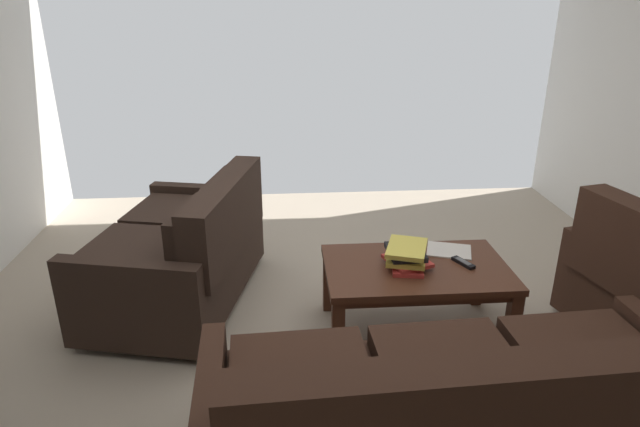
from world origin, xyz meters
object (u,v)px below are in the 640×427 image
book_stack (406,256)px  tv_remote (463,263)px  coffee_table (416,276)px  loose_magazine (449,250)px  sofa_main (458,416)px  loveseat_near (184,252)px

book_stack → tv_remote: book_stack is taller
coffee_table → loose_magazine: loose_magazine is taller
sofa_main → tv_remote: 1.20m
loveseat_near → coffee_table: 1.51m
coffee_table → sofa_main: bearing=85.0°
coffee_table → book_stack: book_stack is taller
loveseat_near → coffee_table: (-1.44, 0.47, 0.01)m
sofa_main → coffee_table: size_ratio=1.94×
coffee_table → loose_magazine: (-0.25, -0.18, 0.07)m
loveseat_near → tv_remote: size_ratio=9.35×
coffee_table → book_stack: 0.15m
sofa_main → tv_remote: (-0.38, -1.13, 0.10)m
sofa_main → loveseat_near: bearing=-50.1°
loveseat_near → sofa_main: bearing=129.9°
sofa_main → coffee_table: 1.14m
book_stack → loose_magazine: size_ratio=1.29×
coffee_table → book_stack: (0.07, 0.00, 0.14)m
coffee_table → book_stack: bearing=3.8°
loveseat_near → book_stack: bearing=161.0°
coffee_table → tv_remote: tv_remote is taller
coffee_table → book_stack: size_ratio=3.12×
book_stack → tv_remote: size_ratio=2.13×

